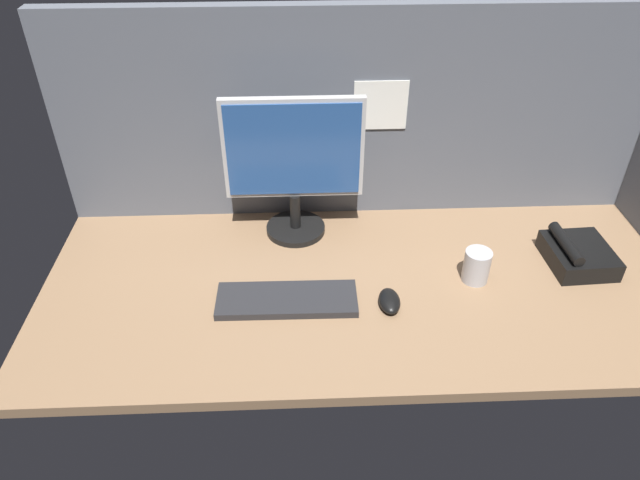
% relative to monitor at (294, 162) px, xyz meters
% --- Properties ---
extents(ground_plane, '(1.80, 0.80, 0.03)m').
position_rel_monitor_xyz_m(ground_plane, '(0.20, -0.25, -0.25)').
color(ground_plane, '#8C6B4C').
extents(cubicle_wall_back, '(1.80, 0.06, 0.64)m').
position_rel_monitor_xyz_m(cubicle_wall_back, '(0.20, 0.12, 0.08)').
color(cubicle_wall_back, '#565B66').
rests_on(cubicle_wall_back, ground_plane).
extents(monitor, '(0.40, 0.18, 0.43)m').
position_rel_monitor_xyz_m(monitor, '(0.00, 0.00, 0.00)').
color(monitor, black).
rests_on(monitor, ground_plane).
extents(keyboard, '(0.37, 0.13, 0.02)m').
position_rel_monitor_xyz_m(keyboard, '(-0.03, -0.33, -0.23)').
color(keyboard, '#262628').
rests_on(keyboard, ground_plane).
extents(mouse, '(0.06, 0.10, 0.03)m').
position_rel_monitor_xyz_m(mouse, '(0.24, -0.36, -0.22)').
color(mouse, black).
rests_on(mouse, ground_plane).
extents(mug_steel, '(0.07, 0.07, 0.09)m').
position_rel_monitor_xyz_m(mug_steel, '(0.49, -0.26, -0.19)').
color(mug_steel, '#B2B2B7').
rests_on(mug_steel, ground_plane).
extents(desk_phone, '(0.18, 0.20, 0.09)m').
position_rel_monitor_xyz_m(desk_phone, '(0.80, -0.20, -0.21)').
color(desk_phone, black).
rests_on(desk_phone, ground_plane).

